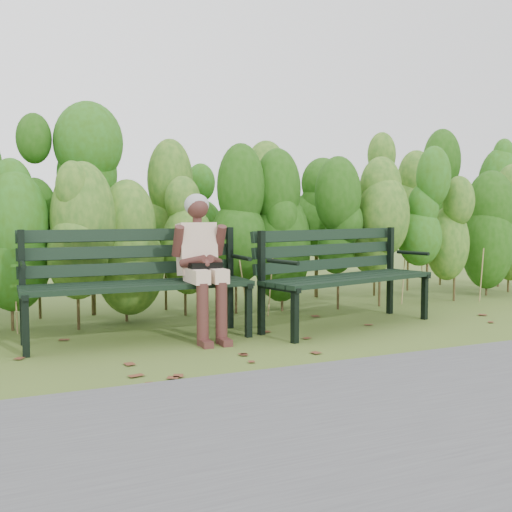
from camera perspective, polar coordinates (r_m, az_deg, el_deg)
name	(u,v)px	position (r m, az deg, el deg)	size (l,w,h in m)	color
ground	(271,340)	(5.52, 1.48, -8.03)	(80.00, 80.00, 0.00)	#495C26
footpath	(434,414)	(3.73, 16.58, -14.25)	(60.00, 2.50, 0.01)	#474749
hedge_band	(204,205)	(7.12, -4.94, 4.91)	(11.04, 1.67, 2.42)	#47381E
leaf_litter	(272,343)	(5.40, 1.55, -8.30)	(5.93, 2.29, 0.01)	brown
bench_left	(136,274)	(5.61, -11.35, -1.71)	(2.05, 0.69, 1.02)	black
bench_right	(341,269)	(6.23, 8.12, -1.21)	(2.09, 1.13, 1.00)	black
seated_woman	(201,255)	(5.55, -5.23, 0.10)	(0.50, 0.73, 1.34)	beige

